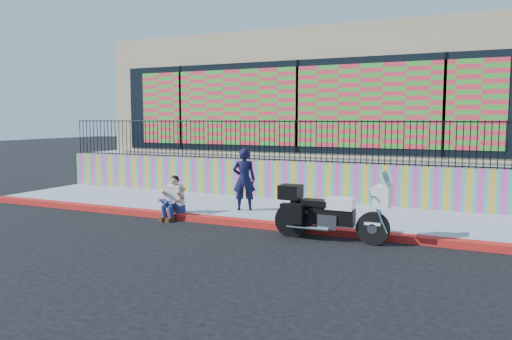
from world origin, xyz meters
The scene contains 10 objects.
ground centered at (0.00, 0.00, 0.00)m, with size 90.00×90.00×0.00m, color black.
red_curb centered at (0.00, 0.00, 0.07)m, with size 16.00×0.30×0.15m, color #AB0C1F.
sidewalk centered at (0.00, 1.65, 0.07)m, with size 16.00×3.00×0.15m, color #9099AD.
mural_wall centered at (0.00, 3.25, 0.70)m, with size 16.00×0.20×1.10m, color #DE3A9C.
metal_fence centered at (0.00, 3.25, 1.85)m, with size 15.80×0.04×1.20m, color black, non-canonical shape.
elevated_platform centered at (0.00, 8.35, 0.62)m, with size 16.00×10.00×1.25m, color #9099AD.
storefront_building centered at (0.00, 8.13, 3.25)m, with size 14.00×8.06×4.00m.
police_motorcycle centered at (2.42, -0.48, 0.61)m, with size 2.35×0.78×1.47m.
police_officer centered at (-0.31, 1.09, 0.94)m, with size 0.58×0.38×1.59m, color black.
seated_man centered at (-1.71, -0.09, 0.45)m, with size 0.54×0.71×1.06m.
Camera 1 is at (5.30, -10.24, 2.49)m, focal length 35.00 mm.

